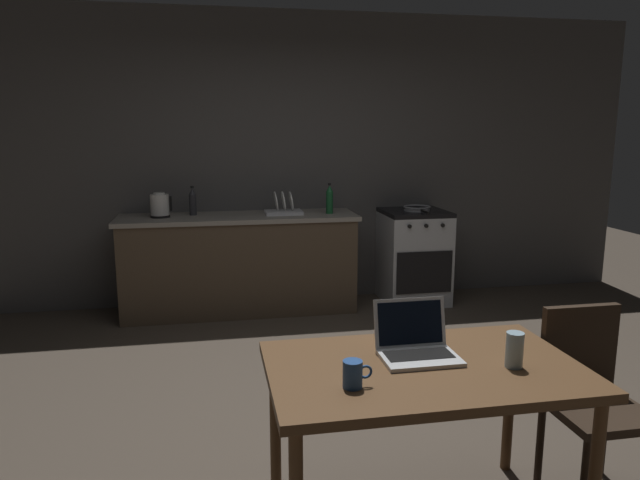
{
  "coord_description": "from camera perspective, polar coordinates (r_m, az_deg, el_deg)",
  "views": [
    {
      "loc": [
        -0.76,
        -3.08,
        1.68
      ],
      "look_at": [
        -0.0,
        0.95,
        0.9
      ],
      "focal_mm": 32.73,
      "sensor_mm": 36.0,
      "label": 1
    }
  ],
  "objects": [
    {
      "name": "drinking_glass",
      "position": [
        2.51,
        18.48,
        -10.15
      ],
      "size": [
        0.07,
        0.07,
        0.15
      ],
      "color": "#99B7C6",
      "rests_on": "dining_table"
    },
    {
      "name": "laptop",
      "position": [
        2.53,
        9.42,
        -10.19
      ],
      "size": [
        0.32,
        0.27,
        0.22
      ],
      "rotation": [
        0.0,
        0.0,
        -0.05
      ],
      "color": "silver",
      "rests_on": "dining_table"
    },
    {
      "name": "chair",
      "position": [
        3.03,
        24.85,
        -13.18
      ],
      "size": [
        0.4,
        0.4,
        0.87
      ],
      "rotation": [
        0.0,
        0.0,
        -0.1
      ],
      "color": "#2D2116",
      "rests_on": "ground_plane"
    },
    {
      "name": "frying_pan",
      "position": [
        5.68,
        9.48,
        3.08
      ],
      "size": [
        0.26,
        0.44,
        0.05
      ],
      "color": "gray",
      "rests_on": "stove_oven"
    },
    {
      "name": "dining_table",
      "position": [
        2.5,
        10.09,
        -13.5
      ],
      "size": [
        1.28,
        0.78,
        0.73
      ],
      "color": "brown",
      "rests_on": "ground_plane"
    },
    {
      "name": "bottle",
      "position": [
        5.41,
        0.94,
        4.01
      ],
      "size": [
        0.07,
        0.07,
        0.28
      ],
      "color": "#19592D",
      "rests_on": "kitchen_counter"
    },
    {
      "name": "electric_kettle",
      "position": [
        5.37,
        -15.39,
        3.26
      ],
      "size": [
        0.19,
        0.17,
        0.22
      ],
      "color": "black",
      "rests_on": "kitchen_counter"
    },
    {
      "name": "stove_oven",
      "position": [
        5.78,
        9.13,
        -1.57
      ],
      "size": [
        0.6,
        0.62,
        0.9
      ],
      "color": "#B7BABF",
      "rests_on": "ground_plane"
    },
    {
      "name": "bottle_b",
      "position": [
        5.43,
        -12.35,
        3.7
      ],
      "size": [
        0.06,
        0.06,
        0.27
      ],
      "color": "#2D2D33",
      "rests_on": "kitchen_counter"
    },
    {
      "name": "coffee_mug",
      "position": [
        2.22,
        3.27,
        -12.95
      ],
      "size": [
        0.11,
        0.07,
        0.1
      ],
      "color": "#264C8C",
      "rests_on": "dining_table"
    },
    {
      "name": "kitchen_counter",
      "position": [
        5.45,
        -7.86,
        -2.26
      ],
      "size": [
        2.16,
        0.64,
        0.9
      ],
      "color": "#4C3D2D",
      "rests_on": "ground_plane"
    },
    {
      "name": "ground_plane",
      "position": [
        3.59,
        3.0,
        -17.12
      ],
      "size": [
        12.0,
        12.0,
        0.0
      ],
      "primitive_type": "plane",
      "color": "#473D33"
    },
    {
      "name": "back_wall",
      "position": [
        5.76,
        -0.05,
        7.89
      ],
      "size": [
        6.4,
        0.1,
        2.77
      ],
      "primitive_type": "cube",
      "color": "#4C4A49",
      "rests_on": "ground_plane"
    },
    {
      "name": "dish_rack",
      "position": [
        5.4,
        -3.58,
        3.06
      ],
      "size": [
        0.34,
        0.26,
        0.21
      ],
      "color": "silver",
      "rests_on": "kitchen_counter"
    }
  ]
}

